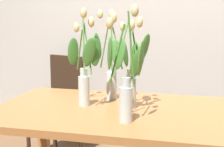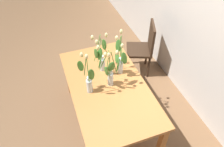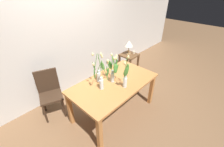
# 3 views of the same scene
# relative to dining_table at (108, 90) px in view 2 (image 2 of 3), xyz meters

# --- Properties ---
(ground_plane) EXTENTS (18.00, 18.00, 0.00)m
(ground_plane) POSITION_rel_dining_table_xyz_m (0.00, 0.00, -0.65)
(ground_plane) COLOR brown
(room_wall_rear) EXTENTS (9.00, 0.10, 2.70)m
(room_wall_rear) POSITION_rel_dining_table_xyz_m (0.00, 1.33, 0.70)
(room_wall_rear) COLOR beige
(room_wall_rear) RESTS_ON ground
(dining_table) EXTENTS (1.60, 0.90, 0.74)m
(dining_table) POSITION_rel_dining_table_xyz_m (0.00, 0.00, 0.00)
(dining_table) COLOR #B7753D
(dining_table) RESTS_ON ground
(tulip_vase_0) EXTENTS (0.25, 0.15, 0.58)m
(tulip_vase_0) POSITION_rel_dining_table_xyz_m (-0.16, 0.22, 0.30)
(tulip_vase_0) COLOR silver
(tulip_vase_0) RESTS_ON dining_table
(tulip_vase_1) EXTENTS (0.22, 0.28, 0.56)m
(tulip_vase_1) POSITION_rel_dining_table_xyz_m (0.01, 0.02, 0.32)
(tulip_vase_1) COLOR silver
(tulip_vase_1) RESTS_ON dining_table
(tulip_vase_2) EXTENTS (0.19, 0.17, 0.59)m
(tulip_vase_2) POSITION_rel_dining_table_xyz_m (0.02, -0.23, 0.28)
(tulip_vase_2) COLOR silver
(tulip_vase_2) RESTS_ON dining_table
(tulip_vase_3) EXTENTS (0.25, 0.23, 0.58)m
(tulip_vase_3) POSITION_rel_dining_table_xyz_m (-0.27, 0.01, 0.30)
(tulip_vase_3) COLOR silver
(tulip_vase_3) RESTS_ON dining_table
(dining_chair) EXTENTS (0.52, 0.52, 0.93)m
(dining_chair) POSITION_rel_dining_table_xyz_m (-0.82, 0.91, -0.12)
(dining_chair) COLOR #382619
(dining_chair) RESTS_ON ground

